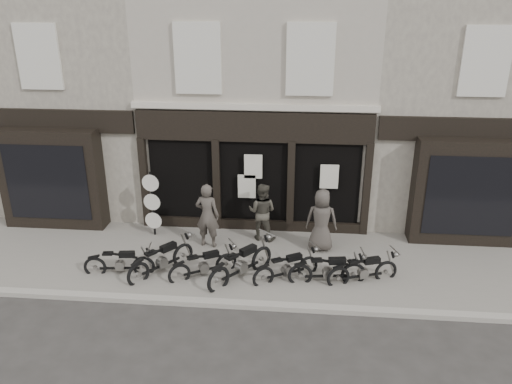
# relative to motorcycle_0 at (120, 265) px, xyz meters

# --- Properties ---
(ground_plane) EXTENTS (90.00, 90.00, 0.00)m
(ground_plane) POSITION_rel_motorcycle_0_xyz_m (3.29, 0.15, -0.36)
(ground_plane) COLOR #2D2B28
(ground_plane) RESTS_ON ground
(pavement) EXTENTS (30.00, 4.20, 0.12)m
(pavement) POSITION_rel_motorcycle_0_xyz_m (3.29, 1.05, -0.30)
(pavement) COLOR slate
(pavement) RESTS_ON ground_plane
(kerb) EXTENTS (30.00, 0.25, 0.13)m
(kerb) POSITION_rel_motorcycle_0_xyz_m (3.29, -1.10, -0.30)
(kerb) COLOR gray
(kerb) RESTS_ON ground_plane
(central_building) EXTENTS (7.30, 6.22, 8.34)m
(central_building) POSITION_rel_motorcycle_0_xyz_m (3.29, 6.10, 3.72)
(central_building) COLOR #A49B8D
(central_building) RESTS_ON ground
(neighbour_left) EXTENTS (5.60, 6.73, 8.34)m
(neighbour_left) POSITION_rel_motorcycle_0_xyz_m (-3.06, 6.04, 3.68)
(neighbour_left) COLOR #A19A88
(neighbour_left) RESTS_ON ground
(neighbour_right) EXTENTS (5.60, 6.73, 8.34)m
(neighbour_right) POSITION_rel_motorcycle_0_xyz_m (9.64, 6.04, 3.68)
(neighbour_right) COLOR #A19A88
(neighbour_right) RESTS_ON ground
(motorcycle_0) EXTENTS (1.90, 0.52, 0.91)m
(motorcycle_0) POSITION_rel_motorcycle_0_xyz_m (0.00, 0.00, 0.00)
(motorcycle_0) COLOR black
(motorcycle_0) RESTS_ON ground
(motorcycle_1) EXTENTS (1.54, 1.80, 1.02)m
(motorcycle_1) POSITION_rel_motorcycle_0_xyz_m (1.10, 0.19, 0.05)
(motorcycle_1) COLOR black
(motorcycle_1) RESTS_ON ground
(motorcycle_2) EXTENTS (1.74, 1.21, 0.93)m
(motorcycle_2) POSITION_rel_motorcycle_0_xyz_m (2.26, 0.09, 0.01)
(motorcycle_2) COLOR black
(motorcycle_2) RESTS_ON ground
(motorcycle_3) EXTENTS (1.67, 1.90, 1.09)m
(motorcycle_3) POSITION_rel_motorcycle_0_xyz_m (3.26, 0.10, 0.07)
(motorcycle_3) COLOR black
(motorcycle_3) RESTS_ON ground
(motorcycle_4) EXTENTS (1.74, 1.18, 0.92)m
(motorcycle_4) POSITION_rel_motorcycle_0_xyz_m (4.45, 0.14, 0.01)
(motorcycle_4) COLOR black
(motorcycle_4) RESTS_ON ground
(motorcycle_5) EXTENTS (2.04, 0.58, 0.98)m
(motorcycle_5) POSITION_rel_motorcycle_0_xyz_m (5.52, 0.07, 0.03)
(motorcycle_5) COLOR black
(motorcycle_5) RESTS_ON ground
(motorcycle_6) EXTENTS (1.88, 0.89, 0.94)m
(motorcycle_6) POSITION_rel_motorcycle_0_xyz_m (6.44, 0.18, 0.01)
(motorcycle_6) COLOR black
(motorcycle_6) RESTS_ON ground
(man_left) EXTENTS (0.77, 0.57, 1.95)m
(man_left) POSITION_rel_motorcycle_0_xyz_m (2.06, 1.79, 0.73)
(man_left) COLOR #453F39
(man_left) RESTS_ON pavement
(man_centre) EXTENTS (1.00, 0.85, 1.78)m
(man_centre) POSITION_rel_motorcycle_0_xyz_m (3.62, 2.39, 0.65)
(man_centre) COLOR #3D3A31
(man_centre) RESTS_ON pavement
(man_right) EXTENTS (0.96, 0.66, 1.86)m
(man_right) POSITION_rel_motorcycle_0_xyz_m (5.37, 1.85, 0.69)
(man_right) COLOR #423C37
(man_right) RESTS_ON pavement
(advert_sign_post) EXTENTS (0.53, 0.34, 2.18)m
(advert_sign_post) POSITION_rel_motorcycle_0_xyz_m (0.26, 2.33, 0.70)
(advert_sign_post) COLOR black
(advert_sign_post) RESTS_ON ground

